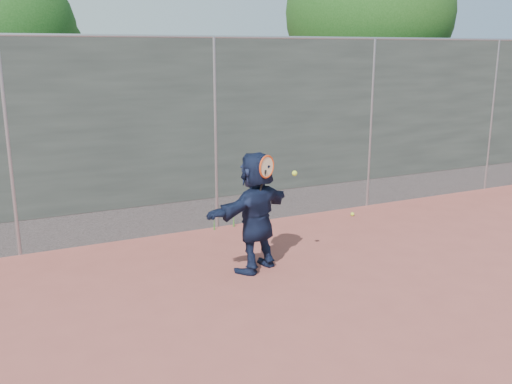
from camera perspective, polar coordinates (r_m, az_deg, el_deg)
name	(u,v)px	position (r m, az deg, el deg)	size (l,w,h in m)	color
ground	(336,313)	(6.47, 8.05, -11.89)	(80.00, 80.00, 0.00)	#9E4C42
player	(256,212)	(7.35, 0.00, -1.98)	(1.46, 0.46, 1.57)	#141C38
ball_ground	(352,214)	(10.05, 9.62, -2.20)	(0.07, 0.07, 0.07)	#BDD72F
fence	(215,130)	(9.01, -4.11, 6.17)	(20.00, 0.06, 3.03)	#38423D
swing_action	(269,169)	(7.06, 1.34, 2.33)	(0.55, 0.16, 0.51)	red
tree_right	(374,17)	(13.25, 11.76, 16.72)	(3.78, 3.60, 5.39)	#382314
weed_clump	(236,218)	(9.33, -2.01, -2.65)	(0.68, 0.07, 0.30)	#387226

